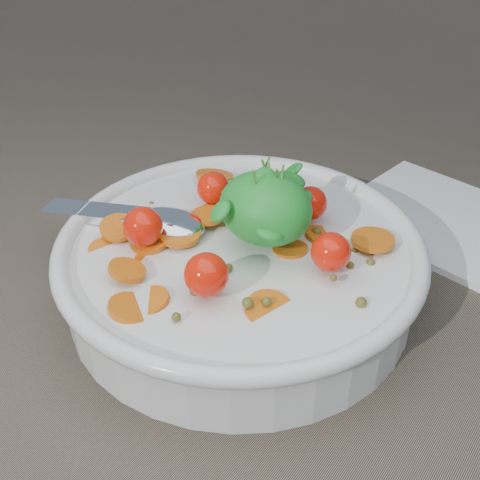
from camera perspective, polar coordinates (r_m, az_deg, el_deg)
The scene contains 3 objects.
ground at distance 0.50m, azimuth 0.59°, elevation -8.14°, with size 6.00×6.00×0.00m, color #776855.
bowl at distance 0.50m, azimuth -0.00°, elevation -2.23°, with size 0.33×0.30×0.13m.
napkin at distance 0.65m, azimuth 18.39°, elevation 1.98°, with size 0.18×0.16×0.01m, color white.
Camera 1 is at (0.21, -0.30, 0.34)m, focal length 45.00 mm.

